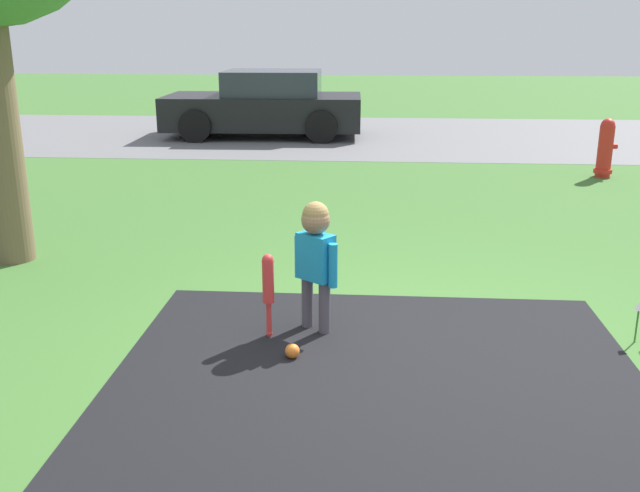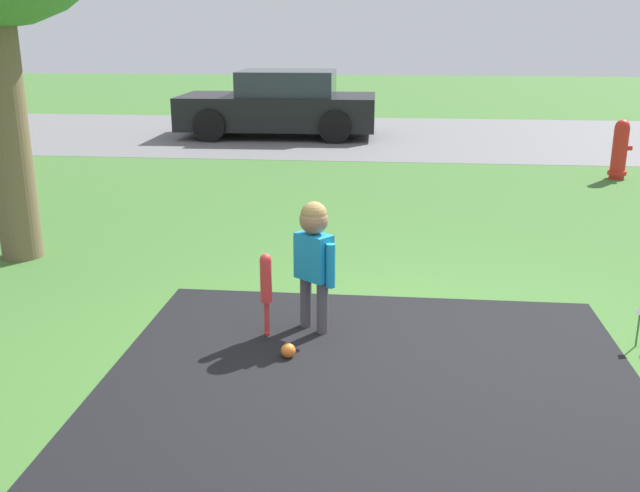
% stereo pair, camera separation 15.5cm
% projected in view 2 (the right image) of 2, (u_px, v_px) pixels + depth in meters
% --- Properties ---
extents(ground_plane, '(60.00, 60.00, 0.00)m').
position_uv_depth(ground_plane, '(405.00, 352.00, 4.67)').
color(ground_plane, '#3D6B2D').
extents(street_strip, '(40.00, 6.00, 0.01)m').
position_uv_depth(street_strip, '(400.00, 136.00, 14.21)').
color(street_strip, slate).
rests_on(street_strip, ground).
extents(child, '(0.31, 0.27, 0.92)m').
position_uv_depth(child, '(314.00, 248.00, 4.85)').
color(child, '#4C4751').
rests_on(child, ground).
extents(baseball_bat, '(0.08, 0.08, 0.59)m').
position_uv_depth(baseball_bat, '(266.00, 283.00, 4.81)').
color(baseball_bat, red).
rests_on(baseball_bat, ground).
extents(sports_ball, '(0.10, 0.10, 0.10)m').
position_uv_depth(sports_ball, '(288.00, 351.00, 4.58)').
color(sports_ball, orange).
rests_on(sports_ball, ground).
extents(fire_hydrant, '(0.29, 0.26, 0.84)m').
position_uv_depth(fire_hydrant, '(620.00, 150.00, 9.99)').
color(fire_hydrant, red).
rests_on(fire_hydrant, ground).
extents(parked_car, '(3.86, 2.10, 1.27)m').
position_uv_depth(parked_car, '(280.00, 105.00, 14.06)').
color(parked_car, black).
rests_on(parked_car, ground).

